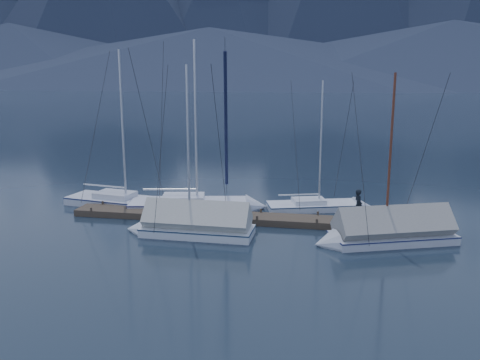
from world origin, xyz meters
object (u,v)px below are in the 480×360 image
(sailboat_covered_near, at_px, (383,234))
(person, at_px, (358,205))
(sailboat_open_mid, at_px, (207,206))
(sailboat_open_right, at_px, (326,207))
(sailboat_covered_far, at_px, (187,226))
(sailboat_open_left, at_px, (134,204))

(sailboat_covered_near, distance_m, person, 2.44)
(sailboat_open_mid, distance_m, person, 8.60)
(sailboat_open_right, height_order, sailboat_covered_far, sailboat_covered_far)
(sailboat_open_left, relative_size, sailboat_open_mid, 0.95)
(sailboat_open_mid, bearing_deg, sailboat_covered_near, -24.22)
(sailboat_open_right, xyz_separation_m, sailboat_covered_near, (2.63, -5.42, 0.28))
(sailboat_open_left, distance_m, sailboat_covered_near, 14.09)
(sailboat_open_mid, distance_m, sailboat_covered_near, 10.21)
(sailboat_covered_far, bearing_deg, sailboat_open_left, 135.80)
(sailboat_covered_far, distance_m, person, 8.49)
(sailboat_open_right, xyz_separation_m, sailboat_covered_far, (-6.45, -5.91, 0.29))
(sailboat_open_left, height_order, sailboat_open_right, sailboat_open_left)
(sailboat_open_right, relative_size, sailboat_covered_near, 0.94)
(sailboat_open_mid, bearing_deg, sailboat_covered_far, -87.24)
(sailboat_covered_far, bearing_deg, sailboat_open_right, 42.51)
(sailboat_covered_far, bearing_deg, sailboat_covered_near, 3.09)
(sailboat_open_left, distance_m, person, 12.69)
(sailboat_covered_near, height_order, sailboat_covered_far, sailboat_covered_far)
(sailboat_covered_near, xyz_separation_m, sailboat_covered_far, (-9.08, -0.49, 0.01))
(sailboat_open_right, distance_m, sailboat_covered_far, 8.75)
(sailboat_open_right, relative_size, person, 4.81)
(sailboat_covered_near, bearing_deg, sailboat_open_mid, 155.78)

